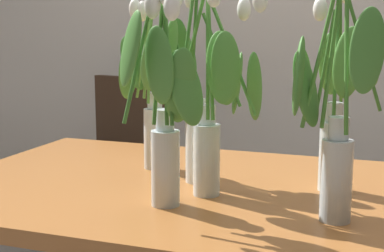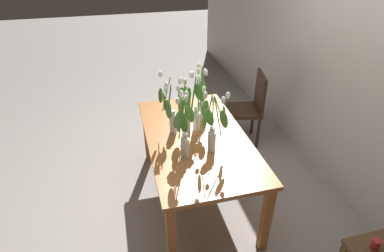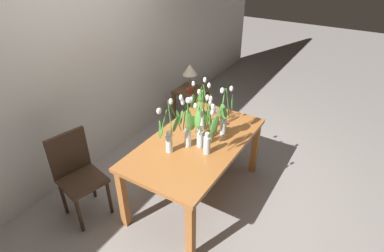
{
  "view_description": "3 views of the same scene",
  "coord_description": "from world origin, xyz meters",
  "px_view_note": "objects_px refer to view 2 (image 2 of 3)",
  "views": [
    {
      "loc": [
        0.37,
        -1.38,
        1.16
      ],
      "look_at": [
        -0.1,
        -0.07,
        0.91
      ],
      "focal_mm": 52.53,
      "sensor_mm": 36.0,
      "label": 1
    },
    {
      "loc": [
        2.27,
        -0.61,
        2.31
      ],
      "look_at": [
        0.03,
        -0.05,
        0.87
      ],
      "focal_mm": 28.84,
      "sensor_mm": 36.0,
      "label": 2
    },
    {
      "loc": [
        -2.28,
        -1.35,
        2.54
      ],
      "look_at": [
        0.04,
        0.08,
        0.88
      ],
      "focal_mm": 29.05,
      "sensor_mm": 36.0,
      "label": 3
    }
  ],
  "objects_px": {
    "tulip_vase_0": "(214,127)",
    "tulip_vase_5": "(185,114)",
    "tulip_vase_2": "(202,98)",
    "dining_table": "(196,144)",
    "dining_chair": "(250,105)",
    "tulip_vase_1": "(183,134)",
    "pillar_candle": "(376,244)",
    "tulip_vase_3": "(169,112)",
    "tulip_vase_4": "(196,108)"
  },
  "relations": [
    {
      "from": "tulip_vase_0",
      "to": "tulip_vase_5",
      "type": "xyz_separation_m",
      "value": [
        -0.28,
        -0.18,
        -0.0
      ]
    },
    {
      "from": "tulip_vase_2",
      "to": "dining_table",
      "type": "bearing_deg",
      "value": -23.6
    },
    {
      "from": "dining_chair",
      "to": "tulip_vase_1",
      "type": "bearing_deg",
      "value": -45.31
    },
    {
      "from": "dining_table",
      "to": "pillar_candle",
      "type": "xyz_separation_m",
      "value": [
        1.29,
        0.87,
        -0.06
      ]
    },
    {
      "from": "dining_table",
      "to": "dining_chair",
      "type": "relative_size",
      "value": 1.72
    },
    {
      "from": "pillar_candle",
      "to": "dining_chair",
      "type": "bearing_deg",
      "value": 179.0
    },
    {
      "from": "tulip_vase_3",
      "to": "pillar_candle",
      "type": "distance_m",
      "value": 1.82
    },
    {
      "from": "tulip_vase_3",
      "to": "tulip_vase_5",
      "type": "height_order",
      "value": "tulip_vase_3"
    },
    {
      "from": "tulip_vase_0",
      "to": "tulip_vase_3",
      "type": "relative_size",
      "value": 0.95
    },
    {
      "from": "tulip_vase_4",
      "to": "pillar_candle",
      "type": "xyz_separation_m",
      "value": [
        1.41,
        0.85,
        -0.38
      ]
    },
    {
      "from": "tulip_vase_4",
      "to": "tulip_vase_5",
      "type": "xyz_separation_m",
      "value": [
        0.08,
        -0.12,
        0.0
      ]
    },
    {
      "from": "dining_table",
      "to": "tulip_vase_5",
      "type": "height_order",
      "value": "tulip_vase_5"
    },
    {
      "from": "tulip_vase_1",
      "to": "tulip_vase_4",
      "type": "bearing_deg",
      "value": 151.53
    },
    {
      "from": "tulip_vase_2",
      "to": "dining_chair",
      "type": "height_order",
      "value": "tulip_vase_2"
    },
    {
      "from": "dining_table",
      "to": "tulip_vase_0",
      "type": "relative_size",
      "value": 2.84
    },
    {
      "from": "tulip_vase_2",
      "to": "tulip_vase_4",
      "type": "relative_size",
      "value": 1.03
    },
    {
      "from": "dining_chair",
      "to": "tulip_vase_2",
      "type": "bearing_deg",
      "value": -55.91
    },
    {
      "from": "tulip_vase_0",
      "to": "tulip_vase_5",
      "type": "distance_m",
      "value": 0.33
    },
    {
      "from": "tulip_vase_0",
      "to": "tulip_vase_5",
      "type": "height_order",
      "value": "tulip_vase_5"
    },
    {
      "from": "dining_table",
      "to": "tulip_vase_5",
      "type": "relative_size",
      "value": 2.77
    },
    {
      "from": "tulip_vase_0",
      "to": "tulip_vase_2",
      "type": "xyz_separation_m",
      "value": [
        -0.53,
        0.05,
        -0.0
      ]
    },
    {
      "from": "tulip_vase_0",
      "to": "pillar_candle",
      "type": "xyz_separation_m",
      "value": [
        1.05,
        0.79,
        -0.38
      ]
    },
    {
      "from": "dining_table",
      "to": "tulip_vase_4",
      "type": "relative_size",
      "value": 2.8
    },
    {
      "from": "tulip_vase_0",
      "to": "tulip_vase_1",
      "type": "distance_m",
      "value": 0.26
    },
    {
      "from": "tulip_vase_5",
      "to": "dining_chair",
      "type": "xyz_separation_m",
      "value": [
        -0.78,
        1.0,
        -0.45
      ]
    },
    {
      "from": "dining_table",
      "to": "tulip_vase_5",
      "type": "bearing_deg",
      "value": -111.38
    },
    {
      "from": "dining_table",
      "to": "tulip_vase_5",
      "type": "distance_m",
      "value": 0.34
    },
    {
      "from": "tulip_vase_2",
      "to": "tulip_vase_5",
      "type": "relative_size",
      "value": 1.02
    },
    {
      "from": "tulip_vase_1",
      "to": "tulip_vase_3",
      "type": "bearing_deg",
      "value": -173.26
    },
    {
      "from": "tulip_vase_4",
      "to": "dining_table",
      "type": "bearing_deg",
      "value": -11.36
    },
    {
      "from": "tulip_vase_1",
      "to": "dining_chair",
      "type": "xyz_separation_m",
      "value": [
        -1.08,
        1.09,
        -0.43
      ]
    },
    {
      "from": "tulip_vase_2",
      "to": "dining_chair",
      "type": "bearing_deg",
      "value": 124.09
    },
    {
      "from": "dining_table",
      "to": "pillar_candle",
      "type": "bearing_deg",
      "value": 33.94
    },
    {
      "from": "dining_chair",
      "to": "pillar_candle",
      "type": "xyz_separation_m",
      "value": [
        2.12,
        -0.04,
        0.06
      ]
    },
    {
      "from": "tulip_vase_1",
      "to": "tulip_vase_2",
      "type": "bearing_deg",
      "value": 150.71
    },
    {
      "from": "dining_table",
      "to": "tulip_vase_0",
      "type": "distance_m",
      "value": 0.41
    },
    {
      "from": "tulip_vase_0",
      "to": "tulip_vase_4",
      "type": "bearing_deg",
      "value": -171.31
    },
    {
      "from": "tulip_vase_1",
      "to": "tulip_vase_3",
      "type": "height_order",
      "value": "tulip_vase_3"
    },
    {
      "from": "tulip_vase_1",
      "to": "tulip_vase_4",
      "type": "xyz_separation_m",
      "value": [
        -0.38,
        0.2,
        0.01
      ]
    },
    {
      "from": "tulip_vase_3",
      "to": "pillar_candle",
      "type": "xyz_separation_m",
      "value": [
        1.41,
        1.09,
        -0.38
      ]
    },
    {
      "from": "tulip_vase_5",
      "to": "pillar_candle",
      "type": "distance_m",
      "value": 1.69
    },
    {
      "from": "tulip_vase_0",
      "to": "dining_chair",
      "type": "bearing_deg",
      "value": 142.05
    },
    {
      "from": "tulip_vase_1",
      "to": "dining_chair",
      "type": "height_order",
      "value": "tulip_vase_1"
    },
    {
      "from": "tulip_vase_3",
      "to": "tulip_vase_4",
      "type": "bearing_deg",
      "value": 92.08
    },
    {
      "from": "tulip_vase_0",
      "to": "dining_chair",
      "type": "distance_m",
      "value": 1.42
    },
    {
      "from": "dining_table",
      "to": "tulip_vase_4",
      "type": "bearing_deg",
      "value": 168.64
    },
    {
      "from": "dining_chair",
      "to": "pillar_candle",
      "type": "relative_size",
      "value": 12.4
    },
    {
      "from": "dining_table",
      "to": "pillar_candle",
      "type": "height_order",
      "value": "dining_table"
    },
    {
      "from": "tulip_vase_3",
      "to": "dining_table",
      "type": "bearing_deg",
      "value": 63.61
    },
    {
      "from": "tulip_vase_1",
      "to": "tulip_vase_5",
      "type": "relative_size",
      "value": 0.99
    }
  ]
}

